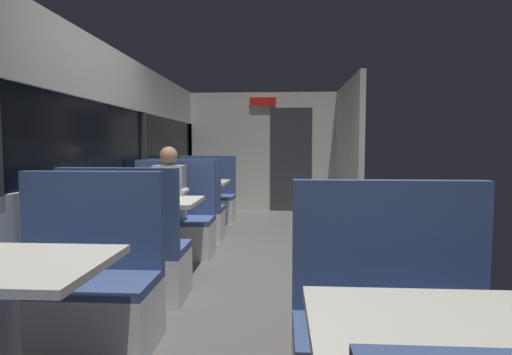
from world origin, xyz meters
name	(u,v)px	position (x,y,z in m)	size (l,w,h in m)	color
ground_plane	(243,279)	(0.00, 0.00, -0.01)	(3.30, 9.20, 0.02)	#514F4C
carriage_window_panel_left	(93,162)	(-1.45, 0.00, 1.11)	(0.09, 8.48, 2.30)	beige
carriage_end_bulkhead	(266,153)	(0.06, 4.19, 1.14)	(2.90, 0.11, 2.30)	beige
carriage_aisle_panel_right	(348,153)	(1.45, 3.00, 1.15)	(0.08, 2.40, 2.30)	beige
dining_table_near_window	(7,283)	(-0.89, -2.09, 0.64)	(0.90, 0.70, 0.74)	#9E9EA3
bench_near_window_facing_entry	(82,294)	(-0.89, -1.39, 0.33)	(0.95, 0.50, 1.10)	silver
dining_table_mid_window	(153,210)	(-0.89, 0.07, 0.64)	(0.90, 0.70, 0.74)	#9E9EA3
bench_mid_window_facing_end	(127,261)	(-0.89, -0.62, 0.33)	(0.95, 0.50, 1.10)	silver
bench_mid_window_facing_entry	(172,227)	(-0.89, 0.77, 0.33)	(0.95, 0.50, 1.10)	silver
dining_table_far_window	(198,188)	(-0.89, 2.24, 0.64)	(0.90, 0.70, 0.74)	#9E9EA3
bench_far_window_facing_end	(188,216)	(-0.89, 1.54, 0.33)	(0.95, 0.50, 1.10)	silver
bench_far_window_facing_entry	(206,202)	(-0.89, 2.94, 0.33)	(0.95, 0.50, 1.10)	silver
bench_front_aisle_facing_entry	(396,349)	(0.89, -1.99, 0.33)	(0.95, 0.50, 1.10)	silver
seated_passenger	(171,210)	(-0.89, 0.70, 0.54)	(0.47, 0.55, 1.26)	#26262D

